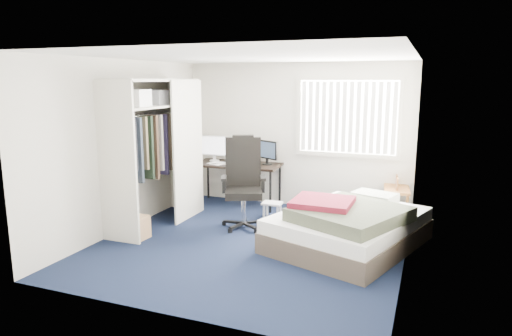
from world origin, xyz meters
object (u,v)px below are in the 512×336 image
at_px(nightstand, 396,191).
at_px(bed, 348,226).
at_px(desk, 238,162).
at_px(office_chair, 243,192).

distance_m(nightstand, bed, 1.59).
relative_size(desk, office_chair, 1.13).
distance_m(desk, nightstand, 2.73).
height_order(desk, nightstand, desk).
bearing_deg(bed, nightstand, 71.51).
relative_size(office_chair, nightstand, 1.72).
relative_size(nightstand, bed, 0.33).
xyz_separation_m(office_chair, nightstand, (2.15, 1.18, -0.07)).
bearing_deg(nightstand, office_chair, -151.34).
bearing_deg(desk, office_chair, -62.71).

